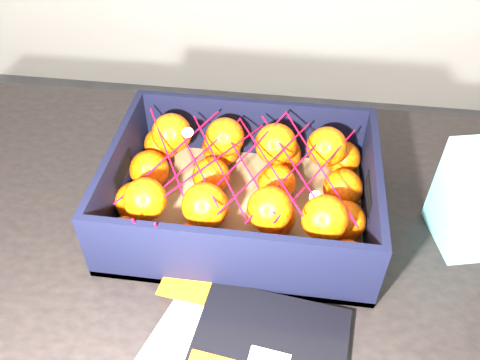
# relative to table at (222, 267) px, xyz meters

# --- Properties ---
(table) EXTENTS (1.21, 0.82, 0.75)m
(table) POSITION_rel_table_xyz_m (0.00, 0.00, 0.00)
(table) COLOR black
(table) RESTS_ON ground
(produce_crate) EXTENTS (0.44, 0.33, 0.13)m
(produce_crate) POSITION_rel_table_xyz_m (0.03, 0.05, 0.14)
(produce_crate) COLOR olive
(produce_crate) RESTS_ON table
(clementine_heap) EXTENTS (0.42, 0.31, 0.13)m
(clementine_heap) POSITION_rel_table_xyz_m (0.03, 0.05, 0.16)
(clementine_heap) COLOR #E44B04
(clementine_heap) RESTS_ON produce_crate
(mesh_net) EXTENTS (0.37, 0.29, 0.09)m
(mesh_net) POSITION_rel_table_xyz_m (0.02, 0.04, 0.22)
(mesh_net) COLOR red
(mesh_net) RESTS_ON clementine_heap
(retail_carton) EXTENTS (0.10, 0.13, 0.17)m
(retail_carton) POSITION_rel_table_xyz_m (0.40, 0.04, 0.19)
(retail_carton) COLOR silver
(retail_carton) RESTS_ON table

